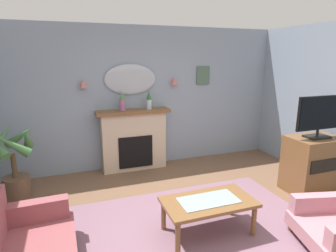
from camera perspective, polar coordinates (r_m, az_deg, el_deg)
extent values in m
cube|color=brown|center=(3.55, 7.30, -23.65)|extent=(6.58, 6.38, 0.10)
cube|color=#8C9EB2|center=(5.45, -5.41, 5.72)|extent=(6.58, 0.10, 2.68)
cube|color=#7F5B6B|center=(3.66, 5.81, -21.22)|extent=(3.20, 2.40, 0.01)
cube|color=beige|center=(5.37, -6.99, -3.10)|extent=(1.20, 0.28, 1.10)
cube|color=black|center=(5.33, -6.69, -5.14)|extent=(0.64, 0.12, 0.60)
cube|color=brown|center=(5.21, -7.12, 2.95)|extent=(1.36, 0.36, 0.06)
cylinder|color=#9E6084|center=(5.13, -9.30, 4.19)|extent=(0.11, 0.11, 0.20)
cone|color=#4C8447|center=(5.10, -9.38, 6.20)|extent=(0.10, 0.10, 0.16)
cylinder|color=silver|center=(5.24, -3.91, 4.44)|extent=(0.10, 0.10, 0.18)
cone|color=#2D6633|center=(5.22, -3.94, 6.29)|extent=(0.10, 0.10, 0.16)
ellipsoid|color=#B2BCC6|center=(5.28, -7.68, 9.43)|extent=(0.96, 0.06, 0.56)
cone|color=#D17066|center=(5.12, -16.96, 8.26)|extent=(0.14, 0.14, 0.14)
cone|color=#D17066|center=(5.48, 1.28, 9.18)|extent=(0.14, 0.14, 0.14)
cube|color=#4C6B56|center=(5.79, 7.18, 10.22)|extent=(0.28, 0.03, 0.36)
cube|color=brown|center=(3.50, 8.27, -15.09)|extent=(1.10, 0.60, 0.04)
cube|color=#8C9E99|center=(3.49, 8.28, -14.75)|extent=(0.72, 0.36, 0.01)
cylinder|color=brown|center=(3.26, 2.02, -21.97)|extent=(0.06, 0.06, 0.40)
cylinder|color=brown|center=(3.68, 17.11, -18.06)|extent=(0.06, 0.06, 0.40)
cylinder|color=brown|center=(3.63, -0.92, -17.81)|extent=(0.06, 0.06, 0.40)
cylinder|color=brown|center=(4.01, 12.91, -14.90)|extent=(0.06, 0.06, 0.40)
cube|color=#934C51|center=(3.66, -25.72, -15.45)|extent=(0.76, 0.18, 0.24)
cylinder|color=brown|center=(3.81, -19.74, -19.76)|extent=(0.07, 0.07, 0.10)
cylinder|color=brown|center=(3.88, -30.48, -20.32)|extent=(0.07, 0.07, 0.10)
cube|color=#B77A84|center=(3.86, 31.16, -18.27)|extent=(0.98, 0.98, 0.16)
cube|color=#B77A84|center=(4.01, 28.62, -13.63)|extent=(0.73, 0.32, 0.22)
cylinder|color=brown|center=(4.00, 23.78, -18.43)|extent=(0.06, 0.06, 0.10)
cube|color=brown|center=(5.04, 27.35, -6.96)|extent=(0.80, 0.56, 0.90)
cube|color=black|center=(4.84, 29.92, -6.98)|extent=(0.68, 0.02, 0.20)
cube|color=black|center=(4.89, 28.12, -1.92)|extent=(0.36, 0.24, 0.03)
cylinder|color=black|center=(4.88, 28.21, -1.18)|extent=(0.04, 0.04, 0.10)
cube|color=black|center=(4.82, 28.63, 2.38)|extent=(0.84, 0.04, 0.52)
cube|color=black|center=(4.80, 28.81, 2.33)|extent=(0.80, 0.01, 0.48)
cylinder|color=brown|center=(4.96, -28.46, -10.93)|extent=(0.39, 0.39, 0.34)
cylinder|color=brown|center=(4.83, -28.94, -7.11)|extent=(0.07, 0.07, 0.36)
cone|color=#4C8447|center=(4.69, -26.86, -2.29)|extent=(0.18, 0.53, 0.46)
cone|color=#4C8447|center=(4.88, -27.95, -1.84)|extent=(0.54, 0.38, 0.42)
cone|color=#4C8447|center=(4.89, -30.95, -2.17)|extent=(0.46, 0.45, 0.48)
cone|color=#4C8447|center=(4.50, -29.44, -3.23)|extent=(0.53, 0.24, 0.46)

